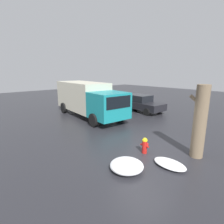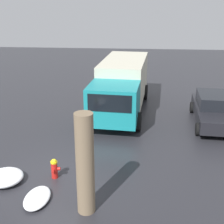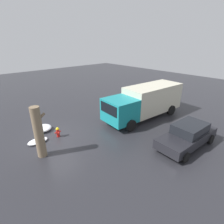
% 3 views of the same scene
% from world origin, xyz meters
% --- Properties ---
extents(ground_plane, '(60.00, 60.00, 0.00)m').
position_xyz_m(ground_plane, '(0.00, 0.00, 0.00)').
color(ground_plane, '#28282D').
extents(fire_hydrant, '(0.43, 0.33, 0.73)m').
position_xyz_m(fire_hydrant, '(0.00, -0.00, 0.37)').
color(fire_hydrant, red).
rests_on(fire_hydrant, ground_plane).
extents(tree_trunk, '(0.80, 0.52, 3.08)m').
position_xyz_m(tree_trunk, '(-1.68, -1.41, 1.55)').
color(tree_trunk, '#7F6B51').
rests_on(tree_trunk, ground_plane).
extents(delivery_truck, '(7.69, 3.04, 2.71)m').
position_xyz_m(delivery_truck, '(7.26, -1.93, 1.50)').
color(delivery_truck, teal).
rests_on(delivery_truck, ground_plane).
extents(parked_car, '(4.61, 2.18, 1.49)m').
position_xyz_m(parked_car, '(5.66, -6.58, 0.75)').
color(parked_car, black).
rests_on(parked_car, ground_plane).
extents(snow_pile_by_hydrant, '(1.26, 1.24, 0.37)m').
position_xyz_m(snow_pile_by_hydrant, '(-0.44, 1.62, 0.19)').
color(snow_pile_by_hydrant, white).
rests_on(snow_pile_by_hydrant, ground_plane).
extents(snow_pile_curbside, '(1.30, 0.77, 0.21)m').
position_xyz_m(snow_pile_curbside, '(-1.37, 0.20, 0.11)').
color(snow_pile_curbside, white).
rests_on(snow_pile_curbside, ground_plane).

